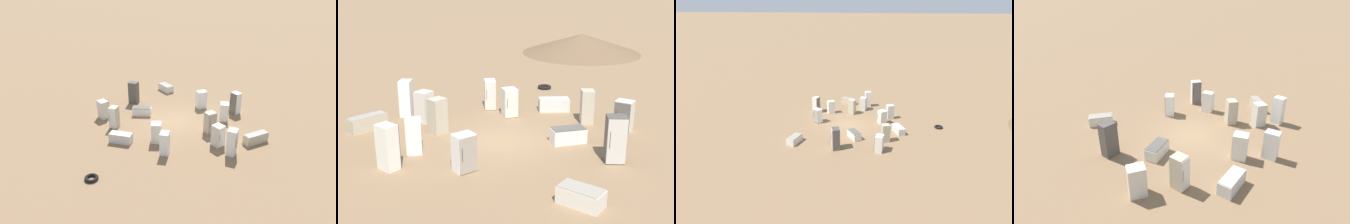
{
  "view_description": "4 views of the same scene",
  "coord_description": "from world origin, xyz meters",
  "views": [
    {
      "loc": [
        -15.9,
        17.25,
        12.32
      ],
      "look_at": [
        -0.1,
        0.91,
        1.1
      ],
      "focal_mm": 35.0,
      "sensor_mm": 36.0,
      "label": 1
    },
    {
      "loc": [
        8.74,
        -17.42,
        7.87
      ],
      "look_at": [
        0.18,
        -0.04,
        1.43
      ],
      "focal_mm": 50.0,
      "sensor_mm": 36.0,
      "label": 2
    },
    {
      "loc": [
        24.26,
        5.61,
        11.56
      ],
      "look_at": [
        -0.34,
        -0.57,
        1.3
      ],
      "focal_mm": 28.0,
      "sensor_mm": 36.0,
      "label": 3
    },
    {
      "loc": [
        6.56,
        12.79,
        8.33
      ],
      "look_at": [
        0.05,
        -1.21,
        1.1
      ],
      "focal_mm": 28.0,
      "sensor_mm": 36.0,
      "label": 4
    }
  ],
  "objects": [
    {
      "name": "ground_plane",
      "position": [
        0.0,
        0.0,
        0.0
      ],
      "size": [
        1000.0,
        1000.0,
        0.0
      ],
      "primitive_type": "plane",
      "color": "#846647"
    },
    {
      "name": "dirt_mound",
      "position": [
        -3.03,
        21.12,
        0.82
      ],
      "size": [
        10.07,
        10.07,
        1.65
      ],
      "color": "brown",
      "rests_on": "ground_plane"
    },
    {
      "name": "discarded_fridge_0",
      "position": [
        5.01,
        0.02,
        0.97
      ],
      "size": [
        0.98,
        0.92,
        1.95
      ],
      "rotation": [
        0.0,
        0.0,
        3.56
      ],
      "color": "#4C4742",
      "rests_on": "ground_plane"
    },
    {
      "name": "discarded_fridge_1",
      "position": [
        -3.23,
        -0.36,
        0.84
      ],
      "size": [
        0.84,
        0.88,
        1.68
      ],
      "rotation": [
        0.0,
        0.0,
        1.28
      ],
      "color": "#B2A88E",
      "rests_on": "ground_plane"
    },
    {
      "name": "discarded_fridge_2",
      "position": [
        -2.7,
        -4.5,
        0.91
      ],
      "size": [
        0.85,
        0.77,
        1.83
      ],
      "rotation": [
        0.0,
        0.0,
        6.05
      ],
      "color": "silver",
      "rests_on": "ground_plane"
    },
    {
      "name": "discarded_fridge_3",
      "position": [
        -6.45,
        -1.49,
        0.36
      ],
      "size": [
        1.18,
        1.92,
        0.72
      ],
      "rotation": [
        0.0,
        0.0,
        5.94
      ],
      "color": "#B2A88E",
      "rests_on": "ground_plane"
    },
    {
      "name": "discarded_fridge_4",
      "position": [
        0.49,
        5.15,
        0.35
      ],
      "size": [
        1.74,
        1.39,
        0.71
      ],
      "rotation": [
        0.0,
        0.0,
        2.08
      ],
      "color": "silver",
      "rests_on": "ground_plane"
    },
    {
      "name": "discarded_fridge_5",
      "position": [
        -4.74,
        0.69,
        0.78
      ],
      "size": [
        0.85,
        0.79,
        1.56
      ],
      "rotation": [
        0.0,
        0.0,
        1.42
      ],
      "color": "beige",
      "rests_on": "ground_plane"
    },
    {
      "name": "discarded_fridge_6",
      "position": [
        -1.27,
        3.32,
        0.74
      ],
      "size": [
        1.04,
        1.04,
        1.47
      ],
      "rotation": [
        0.0,
        0.0,
        3.9
      ],
      "color": "silver",
      "rests_on": "ground_plane"
    },
    {
      "name": "discarded_fridge_7",
      "position": [
        2.67,
        1.17,
        0.35
      ],
      "size": [
        1.63,
        1.55,
        0.7
      ],
      "rotation": [
        0.0,
        0.0,
        2.28
      ],
      "color": "silver",
      "rests_on": "ground_plane"
    },
    {
      "name": "discarded_fridge_8",
      "position": [
        4.52,
        3.71,
        0.75
      ],
      "size": [
        0.85,
        0.75,
        1.49
      ],
      "rotation": [
        0.0,
        0.0,
        3.05
      ],
      "color": "beige",
      "rests_on": "ground_plane"
    },
    {
      "name": "discarded_fridge_9",
      "position": [
        -2.78,
        4.0,
        0.8
      ],
      "size": [
        0.9,
        0.95,
        1.6
      ],
      "rotation": [
        0.0,
        0.0,
        3.72
      ],
      "color": "white",
      "rests_on": "ground_plane"
    },
    {
      "name": "discarded_fridge_10",
      "position": [
        0.03,
        -3.37,
        0.76
      ],
      "size": [
        0.92,
        0.98,
        1.52
      ],
      "rotation": [
        0.0,
        0.0,
        4.25
      ],
      "color": "white",
      "rests_on": "ground_plane"
    },
    {
      "name": "discarded_fridge_11",
      "position": [
        -2.8,
        -2.75,
        0.74
      ],
      "size": [
        0.97,
        0.99,
        1.48
      ],
      "rotation": [
        0.0,
        0.0,
        2.21
      ],
      "color": "white",
      "rests_on": "ground_plane"
    },
    {
      "name": "discarded_fridge_12",
      "position": [
        4.86,
        -3.92,
        0.32
      ],
      "size": [
        1.64,
        1.04,
        0.64
      ],
      "rotation": [
        0.0,
        0.0,
        4.53
      ],
      "color": "beige",
      "rests_on": "ground_plane"
    },
    {
      "name": "discarded_fridge_13",
      "position": [
        2.62,
        4.07,
        0.85
      ],
      "size": [
        0.85,
        0.9,
        1.69
      ],
      "rotation": [
        0.0,
        0.0,
        0.45
      ],
      "color": "#B2A88E",
      "rests_on": "ground_plane"
    },
    {
      "name": "discarded_fridge_14",
      "position": [
        -6.08,
        1.01,
        0.95
      ],
      "size": [
        0.8,
        0.83,
        1.89
      ],
      "rotation": [
        0.0,
        0.0,
        1.92
      ],
      "color": "white",
      "rests_on": "ground_plane"
    },
    {
      "name": "scrap_tire",
      "position": [
        -1.62,
        9.09,
        0.1
      ],
      "size": [
        0.84,
        0.84,
        0.2
      ],
      "color": "black",
      "rests_on": "ground_plane"
    }
  ]
}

